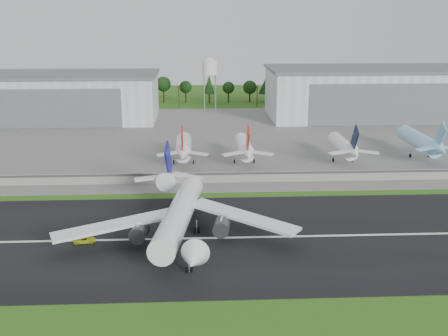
{
  "coord_description": "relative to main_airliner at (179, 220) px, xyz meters",
  "views": [
    {
      "loc": [
        -12.32,
        -114.09,
        52.06
      ],
      "look_at": [
        -4.65,
        40.0,
        9.0
      ],
      "focal_mm": 45.0,
      "sensor_mm": 36.0,
      "label": 1
    }
  ],
  "objects": [
    {
      "name": "utility_poles",
      "position": [
        16.64,
        190.43,
        -4.89
      ],
      "size": [
        230.0,
        3.0,
        12.0
      ],
      "primitive_type": null,
      "color": "black",
      "rests_on": "ground"
    },
    {
      "name": "hangar_west",
      "position": [
        -63.36,
        155.35,
        6.74
      ],
      "size": [
        97.0,
        44.0,
        23.2
      ],
      "color": "silver",
      "rests_on": "ground"
    },
    {
      "name": "runway_centerline",
      "position": [
        16.64,
        0.43,
        -4.78
      ],
      "size": [
        220.0,
        1.0,
        0.02
      ],
      "primitive_type": "cube",
      "color": "white",
      "rests_on": "runway"
    },
    {
      "name": "apron",
      "position": [
        16.64,
        110.43,
        -4.84
      ],
      "size": [
        320.0,
        150.0,
        0.1
      ],
      "primitive_type": "cube",
      "color": "slate",
      "rests_on": "ground"
    },
    {
      "name": "parked_jet_red_a",
      "position": [
        -0.43,
        66.99,
        1.23
      ],
      "size": [
        7.36,
        31.29,
        16.62
      ],
      "color": "silver",
      "rests_on": "ground"
    },
    {
      "name": "treeline",
      "position": [
        16.64,
        205.43,
        -4.89
      ],
      "size": [
        320.0,
        16.0,
        22.0
      ],
      "primitive_type": null,
      "color": "black",
      "rests_on": "ground"
    },
    {
      "name": "ground",
      "position": [
        16.64,
        -9.57,
        -4.89
      ],
      "size": [
        600.0,
        600.0,
        0.0
      ],
      "primitive_type": "plane",
      "color": "#295B15",
      "rests_on": "ground"
    },
    {
      "name": "blast_fence",
      "position": [
        16.64,
        45.42,
        -3.09
      ],
      "size": [
        240.0,
        0.61,
        3.5
      ],
      "color": "gray",
      "rests_on": "ground"
    },
    {
      "name": "parked_jet_navy",
      "position": [
        56.6,
        66.95,
        1.03
      ],
      "size": [
        7.36,
        31.29,
        16.41
      ],
      "color": "white",
      "rests_on": "ground"
    },
    {
      "name": "ground_vehicle",
      "position": [
        -22.11,
        -0.93,
        -4.06
      ],
      "size": [
        5.69,
        3.49,
        1.47
      ],
      "primitive_type": "imported",
      "rotation": [
        0.0,
        0.0,
        1.78
      ],
      "color": "#B5C617",
      "rests_on": "runway"
    },
    {
      "name": "parked_jet_red_b",
      "position": [
        21.09,
        66.95,
        1.04
      ],
      "size": [
        7.36,
        31.29,
        16.42
      ],
      "color": "white",
      "rests_on": "ground"
    },
    {
      "name": "runway",
      "position": [
        16.64,
        0.43,
        -4.84
      ],
      "size": [
        320.0,
        60.0,
        0.1
      ],
      "primitive_type": "cube",
      "color": "black",
      "rests_on": "ground"
    },
    {
      "name": "main_airliner",
      "position": [
        0.0,
        0.0,
        0.0
      ],
      "size": [
        56.76,
        59.22,
        18.17
      ],
      "rotation": [
        0.0,
        0.0,
        3.01
      ],
      "color": "white",
      "rests_on": "runway"
    },
    {
      "name": "water_tower",
      "position": [
        11.64,
        175.43,
        19.66
      ],
      "size": [
        8.4,
        8.4,
        29.4
      ],
      "color": "#99999E",
      "rests_on": "ground"
    },
    {
      "name": "parked_jet_skyblue",
      "position": [
        86.61,
        72.01,
        1.33
      ],
      "size": [
        7.36,
        37.29,
        16.79
      ],
      "color": "#90D2F9",
      "rests_on": "ground"
    },
    {
      "name": "hangar_east",
      "position": [
        91.64,
        155.35,
        7.73
      ],
      "size": [
        102.0,
        47.0,
        25.2
      ],
      "color": "silver",
      "rests_on": "ground"
    }
  ]
}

